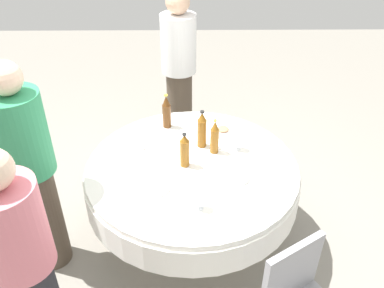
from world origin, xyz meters
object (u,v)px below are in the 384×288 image
Objects in this scene: person_right at (31,171)px; person_north at (25,264)px; bottle_amber_right at (185,150)px; bottle_amber_mid at (202,130)px; wine_glass_mid at (237,138)px; person_west at (179,70)px; bottle_brown_north at (167,112)px; dining_table at (192,180)px; plate_far at (233,176)px; plate_near at (223,130)px; bottle_amber_west at (215,137)px; plate_front at (152,186)px; wine_glass_east at (199,197)px; plate_south at (130,146)px.

person_north is at bearing -177.09° from person_right.
bottle_amber_right is 0.27m from bottle_amber_mid.
bottle_amber_right is 0.44m from wine_glass_mid.
person_right reaches higher than person_west.
person_north is (0.71, 0.18, -0.06)m from person_right.
bottle_amber_right is 0.89× the size of bottle_amber_mid.
dining_table is at bearing 20.86° from bottle_brown_north.
person_right reaches higher than plate_far.
plate_far is at bearing 2.66° from plate_near.
person_north is at bearing -40.31° from plate_near.
person_right is (0.21, -1.07, 0.26)m from dining_table.
wine_glass_mid is 0.09× the size of person_right.
person_right is 0.74m from person_north.
person_north reaches higher than bottle_amber_mid.
person_north is (1.36, -1.15, 0.05)m from plate_near.
bottle_brown_north reaches higher than bottle_amber_right.
person_right is at bearing -49.91° from bottle_brown_north.
person_north is (0.92, -0.90, 0.20)m from dining_table.
person_north is at bearing -113.45° from person_west.
bottle_amber_right is at bearing -54.30° from bottle_amber_west.
bottle_brown_north reaches higher than plate_near.
wine_glass_east is at bearing 55.72° from plate_front.
wine_glass_mid is 0.62× the size of plate_south.
person_right is at bearing -86.99° from plate_far.
bottle_amber_west is (-0.16, 0.22, 0.00)m from bottle_amber_right.
wine_glass_east is at bearing -12.11° from bottle_amber_west.
person_north reaches higher than wine_glass_mid.
plate_front is 1.63m from person_west.
plate_front is (0.48, -0.35, -0.14)m from bottle_amber_mid.
person_right reaches higher than plate_south.
bottle_amber_right reaches higher than plate_south.
person_west is at bearing -166.95° from bottle_amber_west.
bottle_amber_mid is 2.22× the size of wine_glass_east.
plate_front is (0.24, -0.27, 0.15)m from dining_table.
bottle_amber_mid is at bearing 44.51° from bottle_brown_north.
wine_glass_mid is at bearing -93.78° from person_north.
bottle_amber_mid reaches higher than wine_glass_east.
wine_glass_east is 0.86m from plate_south.
plate_far is 1.42m from person_north.
bottle_amber_west is 0.66m from plate_south.
bottle_amber_west is at bearing 132.27° from plate_front.
bottle_amber_mid is at bearing 162.40° from dining_table.
bottle_amber_right is 1.16× the size of plate_far.
plate_front is at bearing 22.93° from plate_south.
plate_south is 1.01× the size of plate_far.
bottle_amber_mid reaches higher than plate_far.
bottle_amber_west is 2.03× the size of wine_glass_east.
bottle_amber_right is 0.55m from plate_near.
bottle_amber_right is 0.46m from wine_glass_east.
person_right is (-0.03, -0.80, 0.11)m from plate_front.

